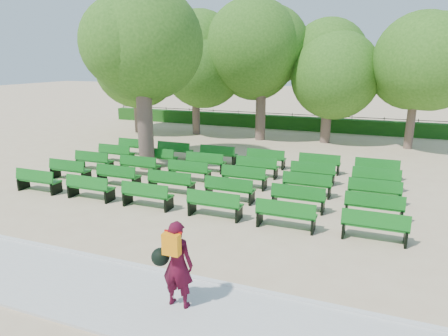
# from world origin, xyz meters

# --- Properties ---
(ground) EXTENTS (120.00, 120.00, 0.00)m
(ground) POSITION_xyz_m (0.00, 0.00, 0.00)
(ground) COLOR tan
(paving) EXTENTS (30.00, 2.20, 0.06)m
(paving) POSITION_xyz_m (0.00, -7.40, 0.03)
(paving) COLOR beige
(paving) RESTS_ON ground
(curb) EXTENTS (30.00, 0.12, 0.10)m
(curb) POSITION_xyz_m (0.00, -6.25, 0.05)
(curb) COLOR silver
(curb) RESTS_ON ground
(hedge) EXTENTS (26.00, 0.70, 0.90)m
(hedge) POSITION_xyz_m (0.00, 14.00, 0.45)
(hedge) COLOR #1A4E14
(hedge) RESTS_ON ground
(fence) EXTENTS (26.00, 0.10, 1.02)m
(fence) POSITION_xyz_m (0.00, 14.40, 0.00)
(fence) COLOR black
(fence) RESTS_ON ground
(tree_line) EXTENTS (21.80, 6.80, 7.04)m
(tree_line) POSITION_xyz_m (0.00, 10.00, 0.00)
(tree_line) COLOR #376C1C
(tree_line) RESTS_ON ground
(bench_array) EXTENTS (1.72, 0.54, 1.08)m
(bench_array) POSITION_xyz_m (0.99, 0.42, 0.09)
(bench_array) COLOR #126819
(bench_array) RESTS_ON ground
(tree_among) EXTENTS (5.06, 5.06, 7.30)m
(tree_among) POSITION_xyz_m (-2.82, 1.52, 4.98)
(tree_among) COLOR brown
(tree_among) RESTS_ON ground
(person) EXTENTS (0.83, 0.49, 1.76)m
(person) POSITION_xyz_m (3.27, -7.27, 0.97)
(person) COLOR #44091C
(person) RESTS_ON ground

